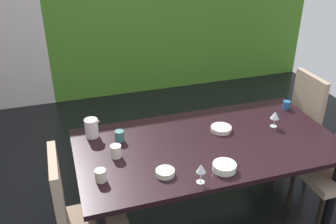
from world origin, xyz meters
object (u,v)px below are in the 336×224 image
at_px(wine_glass_left, 275,116).
at_px(cup_right, 101,175).
at_px(cup_near_shelf, 116,151).
at_px(dining_table, 208,150).
at_px(pitcher_rear, 92,128).
at_px(serving_bowl_north, 165,172).
at_px(cup_corner, 286,105).
at_px(wine_glass_near_window, 201,169).
at_px(cup_front, 119,136).
at_px(chair_left_near, 80,217).
at_px(serving_bowl_center, 224,167).
at_px(chair_right_far, 294,124).
at_px(serving_bowl_east, 221,129).

height_order(wine_glass_left, cup_right, wine_glass_left).
height_order(wine_glass_left, cup_near_shelf, wine_glass_left).
distance_m(dining_table, pitcher_rear, 0.94).
xyz_separation_m(serving_bowl_north, cup_right, (-0.43, 0.07, 0.02)).
bearing_deg(cup_corner, wine_glass_near_window, -146.64).
height_order(wine_glass_near_window, cup_front, wine_glass_near_window).
bearing_deg(dining_table, cup_right, -165.75).
distance_m(chair_left_near, pitcher_rear, 0.76).
bearing_deg(chair_left_near, dining_table, 107.23).
bearing_deg(serving_bowl_center, chair_right_far, 32.64).
bearing_deg(pitcher_rear, chair_right_far, -1.43).
distance_m(serving_bowl_east, cup_corner, 0.76).
height_order(dining_table, cup_corner, cup_corner).
height_order(chair_right_far, serving_bowl_east, chair_right_far).
bearing_deg(dining_table, chair_left_near, -162.77).
xyz_separation_m(serving_bowl_east, cup_right, (-1.05, -0.36, 0.02)).
bearing_deg(serving_bowl_north, dining_table, 33.23).
bearing_deg(chair_left_near, cup_near_shelf, 137.56).
relative_size(chair_left_near, cup_near_shelf, 10.98).
height_order(chair_left_near, serving_bowl_center, chair_left_near).
bearing_deg(serving_bowl_center, wine_glass_near_window, -160.08).
relative_size(dining_table, cup_near_shelf, 21.48).
bearing_deg(pitcher_rear, wine_glass_left, -11.65).
relative_size(dining_table, chair_left_near, 1.96).
height_order(serving_bowl_north, cup_near_shelf, cup_near_shelf).
relative_size(wine_glass_left, cup_corner, 1.93).
bearing_deg(wine_glass_left, chair_right_far, 31.81).
relative_size(serving_bowl_east, cup_right, 2.01).
xyz_separation_m(wine_glass_near_window, cup_corner, (1.16, 0.76, -0.07)).
distance_m(wine_glass_left, cup_near_shelf, 1.35).
bearing_deg(cup_right, wine_glass_near_window, -19.27).
bearing_deg(pitcher_rear, serving_bowl_north, -58.27).
bearing_deg(cup_right, cup_near_shelf, 58.82).
xyz_separation_m(wine_glass_left, serving_bowl_east, (-0.45, 0.07, -0.09)).
bearing_deg(serving_bowl_east, wine_glass_left, -9.10).
distance_m(serving_bowl_center, cup_corner, 1.17).
xyz_separation_m(wine_glass_left, cup_right, (-1.50, -0.29, -0.06)).
height_order(chair_right_far, serving_bowl_north, chair_right_far).
height_order(cup_near_shelf, cup_corner, cup_near_shelf).
bearing_deg(cup_corner, serving_bowl_center, -144.10).
distance_m(chair_right_far, serving_bowl_center, 1.29).
relative_size(chair_left_near, wine_glass_left, 7.42).
bearing_deg(cup_right, cup_corner, 16.92).
relative_size(cup_corner, cup_right, 0.86).
bearing_deg(chair_left_near, cup_corner, 108.25).
height_order(cup_near_shelf, pitcher_rear, pitcher_rear).
relative_size(wine_glass_near_window, cup_right, 1.70).
distance_m(cup_corner, cup_front, 1.57).
height_order(dining_table, chair_right_far, chair_right_far).
bearing_deg(serving_bowl_east, dining_table, -141.89).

